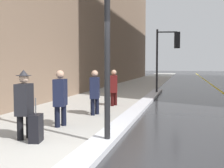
{
  "coord_description": "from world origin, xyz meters",
  "views": [
    {
      "loc": [
        1.78,
        -4.4,
        1.63
      ],
      "look_at": [
        -0.4,
        4.0,
        1.05
      ],
      "focal_mm": 45.0,
      "sensor_mm": 36.0,
      "label": 1
    }
  ],
  "objects": [
    {
      "name": "pedestrian_in_glasses",
      "position": [
        -1.61,
        1.0,
        0.84
      ],
      "size": [
        0.36,
        0.52,
        1.54
      ],
      "rotation": [
        0.0,
        0.0,
        -1.37
      ],
      "color": "black",
      "rests_on": "ground"
    },
    {
      "name": "ground_plane",
      "position": [
        0.0,
        0.0,
        0.0
      ],
      "size": [
        160.0,
        160.0,
        0.0
      ],
      "primitive_type": "plane",
      "color": "#2D2D30"
    },
    {
      "name": "rolling_suitcase",
      "position": [
        -1.24,
        0.84,
        0.3
      ],
      "size": [
        0.29,
        0.4,
        0.95
      ],
      "rotation": [
        0.0,
        0.0,
        -1.37
      ],
      "color": "black",
      "rests_on": "ground"
    },
    {
      "name": "building_facade_left",
      "position": [
        -7.0,
        20.0,
        6.28
      ],
      "size": [
        6.0,
        36.0,
        12.55
      ],
      "color": "#846B56",
      "rests_on": "ground"
    },
    {
      "name": "snow_bank_curb",
      "position": [
        0.16,
        6.17,
        0.06
      ],
      "size": [
        0.53,
        14.78,
        0.12
      ],
      "color": "silver",
      "rests_on": "ground"
    },
    {
      "name": "pedestrian_nearside",
      "position": [
        -1.39,
        2.38,
        0.83
      ],
      "size": [
        0.38,
        0.72,
        1.5
      ],
      "rotation": [
        0.0,
        0.0,
        -1.37
      ],
      "color": "black",
      "rests_on": "ground"
    },
    {
      "name": "sidewalk_slab",
      "position": [
        -2.0,
        15.0,
        0.01
      ],
      "size": [
        4.0,
        80.0,
        0.01
      ],
      "color": "#B2AFA8",
      "rests_on": "ground"
    },
    {
      "name": "pedestrian_with_shoulder_bag",
      "position": [
        -1.05,
        4.29,
        0.81
      ],
      "size": [
        0.37,
        0.71,
        1.47
      ],
      "rotation": [
        0.0,
        0.0,
        -1.37
      ],
      "color": "black",
      "rests_on": "ground"
    },
    {
      "name": "pedestrian_trailing",
      "position": [
        -0.96,
        6.45,
        0.81
      ],
      "size": [
        0.36,
        0.52,
        1.45
      ],
      "rotation": [
        0.0,
        0.0,
        -1.37
      ],
      "color": "#340C0C",
      "rests_on": "ground"
    },
    {
      "name": "traffic_light_near",
      "position": [
        0.94,
        11.67,
        2.62
      ],
      "size": [
        1.3,
        0.45,
        3.63
      ],
      "rotation": [
        0.0,
        0.0,
        0.17
      ],
      "color": "black",
      "rests_on": "ground"
    },
    {
      "name": "road_centre_stripe",
      "position": [
        4.0,
        15.0,
        0.0
      ],
      "size": [
        0.16,
        80.0,
        0.0
      ],
      "color": "gold",
      "rests_on": "ground"
    }
  ]
}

